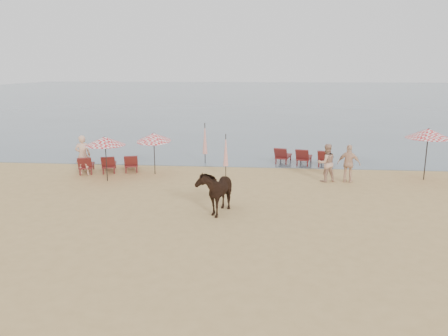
% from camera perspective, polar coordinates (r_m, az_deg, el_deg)
% --- Properties ---
extents(ground, '(120.00, 120.00, 0.00)m').
position_cam_1_polar(ground, '(13.27, -1.98, -9.48)').
color(ground, tan).
rests_on(ground, ground).
extents(sea, '(160.00, 140.00, 0.06)m').
position_cam_1_polar(sea, '(92.32, 4.28, 9.76)').
color(sea, '#51606B').
rests_on(sea, ground).
extents(lounger_cluster_left, '(3.16, 2.38, 0.62)m').
position_cam_1_polar(lounger_cluster_left, '(22.32, -14.80, 0.52)').
color(lounger_cluster_left, maroon).
rests_on(lounger_cluster_left, ground).
extents(lounger_cluster_right, '(3.26, 2.38, 0.65)m').
position_cam_1_polar(lounger_cluster_right, '(23.60, 10.36, 1.45)').
color(lounger_cluster_right, maroon).
rests_on(lounger_cluster_right, ground).
extents(umbrella_open_left_a, '(1.81, 1.81, 2.06)m').
position_cam_1_polar(umbrella_open_left_a, '(20.39, -15.28, 3.42)').
color(umbrella_open_left_a, black).
rests_on(umbrella_open_left_a, ground).
extents(umbrella_open_left_b, '(1.65, 1.68, 2.10)m').
position_cam_1_polar(umbrella_open_left_b, '(21.27, -9.16, 4.00)').
color(umbrella_open_left_b, black).
rests_on(umbrella_open_left_b, ground).
extents(umbrella_open_right, '(1.97, 1.97, 2.40)m').
position_cam_1_polar(umbrella_open_right, '(21.89, 25.14, 4.11)').
color(umbrella_open_right, black).
rests_on(umbrella_open_right, ground).
extents(umbrella_closed_left, '(0.27, 0.27, 2.21)m').
position_cam_1_polar(umbrella_closed_left, '(23.45, -2.51, 3.84)').
color(umbrella_closed_left, black).
rests_on(umbrella_closed_left, ground).
extents(umbrella_closed_right, '(0.25, 0.25, 2.03)m').
position_cam_1_polar(umbrella_closed_right, '(20.69, 0.23, 2.33)').
color(umbrella_closed_right, black).
rests_on(umbrella_closed_right, ground).
extents(cow, '(1.33, 2.07, 1.62)m').
position_cam_1_polar(cow, '(15.58, -1.04, -2.91)').
color(cow, black).
rests_on(cow, ground).
extents(beachgoer_left, '(0.80, 0.62, 1.95)m').
position_cam_1_polar(beachgoer_left, '(22.01, -17.95, 1.60)').
color(beachgoer_left, '#DDA88A').
rests_on(beachgoer_left, ground).
extents(beachgoer_right_a, '(1.00, 0.87, 1.74)m').
position_cam_1_polar(beachgoer_right_a, '(20.28, 13.22, 0.66)').
color(beachgoer_right_a, tan).
rests_on(beachgoer_right_a, ground).
extents(beachgoer_right_b, '(1.09, 0.72, 1.72)m').
position_cam_1_polar(beachgoer_right_b, '(20.40, 16.00, 0.55)').
color(beachgoer_right_b, '#E0B08C').
rests_on(beachgoer_right_b, ground).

